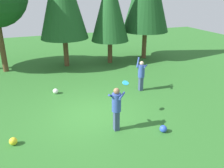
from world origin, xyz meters
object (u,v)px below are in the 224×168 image
ball_yellow (13,141)px  ball_white (56,91)px  tree_right (110,6)px  ball_blue (163,129)px  frisbee (125,83)px  person_thrower (141,73)px  person_catcher (116,106)px

ball_yellow → ball_white: bearing=62.8°
ball_yellow → tree_right: size_ratio=0.04×
ball_yellow → ball_blue: size_ratio=1.00×
frisbee → tree_right: bearing=74.5°
person_thrower → tree_right: 6.19m
ball_yellow → tree_right: 11.10m
ball_white → ball_yellow: bearing=-117.2°
person_catcher → ball_white: (-1.69, 4.22, -0.89)m
person_thrower → tree_right: size_ratio=0.28×
person_thrower → ball_white: size_ratio=6.40×
ball_yellow → ball_blue: same height
frisbee → person_thrower: bearing=49.3°
ball_blue → tree_right: size_ratio=0.04×
person_catcher → frisbee: (0.77, 0.96, 0.44)m
person_catcher → tree_right: tree_right is taller
person_thrower → person_catcher: 4.04m
person_catcher → ball_yellow: size_ratio=6.28×
frisbee → tree_right: 8.22m
frisbee → ball_blue: frisbee is taller
person_thrower → tree_right: (0.26, 5.42, 2.98)m
ball_yellow → ball_blue: 5.38m
person_catcher → tree_right: size_ratio=0.27×
ball_yellow → tree_right: bearing=51.2°
person_catcher → ball_blue: bearing=-76.9°
frisbee → ball_white: frisbee is taller
person_catcher → person_thrower: bearing=-1.4°
ball_yellow → ball_white: size_ratio=0.99×
ball_blue → tree_right: tree_right is taller
ball_blue → ball_white: size_ratio=1.00×
person_catcher → ball_blue: person_catcher is taller
ball_yellow → ball_white: (1.98, 3.85, 0.00)m
person_thrower → ball_yellow: bearing=-25.9°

